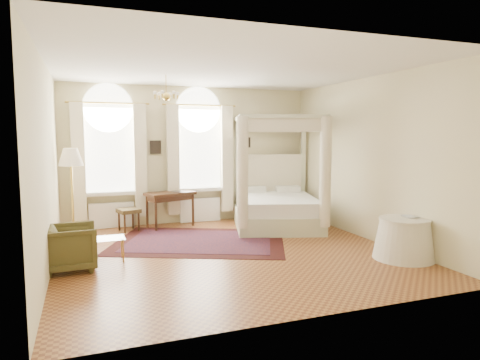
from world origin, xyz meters
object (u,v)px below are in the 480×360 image
at_px(canopy_bed, 276,202).
at_px(coffee_table, 107,240).
at_px(nightstand, 294,207).
at_px(side_table, 404,239).
at_px(armchair, 71,247).
at_px(stool, 129,212).
at_px(floor_lamp, 71,162).
at_px(writing_desk, 170,197).

height_order(canopy_bed, coffee_table, canopy_bed).
relative_size(nightstand, side_table, 0.51).
bearing_deg(armchair, side_table, -105.54).
height_order(canopy_bed, stool, canopy_bed).
xyz_separation_m(stool, side_table, (4.26, -3.86, -0.07)).
bearing_deg(armchair, coffee_table, -64.28).
xyz_separation_m(canopy_bed, stool, (-3.29, 0.71, -0.17)).
height_order(floor_lamp, side_table, floor_lamp).
bearing_deg(coffee_table, side_table, -18.41).
bearing_deg(writing_desk, coffee_table, -123.22).
xyz_separation_m(nightstand, floor_lamp, (-5.40, -0.75, 1.34)).
bearing_deg(writing_desk, nightstand, 2.64).
distance_m(writing_desk, coffee_table, 2.83).
relative_size(stool, armchair, 0.68).
relative_size(nightstand, floor_lamp, 0.28).
bearing_deg(canopy_bed, nightstand, 44.73).
bearing_deg(side_table, coffee_table, 161.59).
relative_size(canopy_bed, side_table, 2.68).
bearing_deg(stool, armchair, -114.20).
bearing_deg(canopy_bed, stool, 167.77).
bearing_deg(nightstand, writing_desk, -177.36).
bearing_deg(nightstand, canopy_bed, -135.27).
relative_size(canopy_bed, writing_desk, 2.30).
relative_size(coffee_table, side_table, 0.57).
distance_m(canopy_bed, armchair, 4.79).
bearing_deg(floor_lamp, stool, 23.49).
bearing_deg(coffee_table, armchair, -152.47).
bearing_deg(floor_lamp, side_table, -31.92).
bearing_deg(canopy_bed, floor_lamp, 177.21).
relative_size(floor_lamp, side_table, 1.80).
distance_m(stool, armchair, 2.79).
height_order(writing_desk, side_table, writing_desk).
xyz_separation_m(canopy_bed, coffee_table, (-3.87, -1.54, -0.22)).
bearing_deg(canopy_bed, writing_desk, 160.80).
relative_size(nightstand, writing_desk, 0.44).
distance_m(canopy_bed, nightstand, 1.41).
bearing_deg(coffee_table, nightstand, 27.32).
distance_m(nightstand, floor_lamp, 5.61).
distance_m(stool, coffee_table, 2.32).
xyz_separation_m(writing_desk, coffee_table, (-1.54, -2.35, -0.34)).
bearing_deg(nightstand, side_table, -90.00).
xyz_separation_m(writing_desk, armchair, (-2.10, -2.64, -0.34)).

